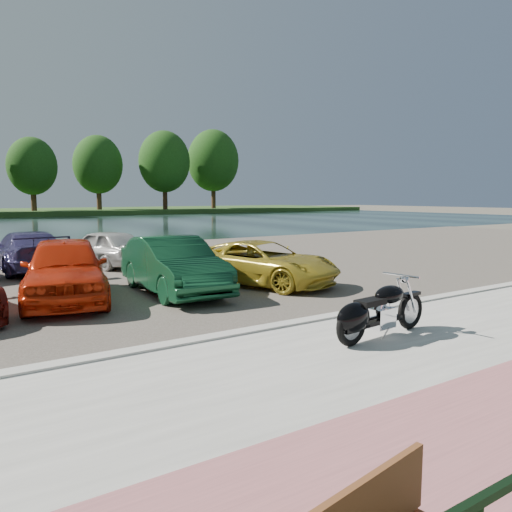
{
  "coord_description": "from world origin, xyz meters",
  "views": [
    {
      "loc": [
        -6.25,
        -5.33,
        2.51
      ],
      "look_at": [
        0.27,
        4.45,
        1.1
      ],
      "focal_mm": 35.0,
      "sensor_mm": 36.0,
      "label": 1
    }
  ],
  "objects": [
    {
      "name": "ground",
      "position": [
        0.0,
        0.0,
        0.0
      ],
      "size": [
        200.0,
        200.0,
        0.0
      ],
      "primitive_type": "plane",
      "color": "#595447",
      "rests_on": "ground"
    },
    {
      "name": "promenade",
      "position": [
        0.0,
        -1.0,
        0.05
      ],
      "size": [
        60.0,
        6.0,
        0.1
      ],
      "primitive_type": "cube",
      "color": "#9F9E96",
      "rests_on": "ground"
    },
    {
      "name": "kerb",
      "position": [
        0.0,
        2.0,
        0.07
      ],
      "size": [
        60.0,
        0.3,
        0.14
      ],
      "primitive_type": "cube",
      "color": "#9F9E96",
      "rests_on": "ground"
    },
    {
      "name": "parking_lot",
      "position": [
        0.0,
        11.0,
        0.02
      ],
      "size": [
        60.0,
        18.0,
        0.04
      ],
      "primitive_type": "cube",
      "color": "#454037",
      "rests_on": "ground"
    },
    {
      "name": "river",
      "position": [
        0.0,
        40.0,
        0.0
      ],
      "size": [
        120.0,
        40.0,
        0.0
      ],
      "primitive_type": "cube",
      "color": "#192D2A",
      "rests_on": "ground"
    },
    {
      "name": "far_trees",
      "position": [
        4.36,
        65.79,
        7.49
      ],
      "size": [
        70.25,
        10.68,
        12.52
      ],
      "color": "#382314",
      "rests_on": "far_bank"
    },
    {
      "name": "motorcycle",
      "position": [
        -0.03,
        0.41,
        0.56
      ],
      "size": [
        2.33,
        0.75,
        1.05
      ],
      "rotation": [
        0.0,
        0.0,
        0.1
      ],
      "color": "black",
      "rests_on": "promenade"
    },
    {
      "name": "car_4",
      "position": [
        -3.56,
        6.81,
        0.81
      ],
      "size": [
        2.81,
        4.81,
        1.54
      ],
      "primitive_type": "imported",
      "rotation": [
        0.0,
        0.0,
        -0.23
      ],
      "color": "red",
      "rests_on": "parking_lot"
    },
    {
      "name": "car_5",
      "position": [
        -1.02,
        6.32,
        0.76
      ],
      "size": [
        1.79,
        4.46,
        1.44
      ],
      "primitive_type": "imported",
      "rotation": [
        0.0,
        0.0,
        -0.06
      ],
      "color": "#113F24",
      "rests_on": "parking_lot"
    },
    {
      "name": "car_6",
      "position": [
        1.56,
        6.08,
        0.66
      ],
      "size": [
        3.52,
        4.87,
        1.23
      ],
      "primitive_type": "imported",
      "rotation": [
        0.0,
        0.0,
        0.37
      ],
      "color": "gold",
      "rests_on": "parking_lot"
    },
    {
      "name": "car_11",
      "position": [
        -3.46,
        12.49,
        0.71
      ],
      "size": [
        1.98,
        4.65,
        1.34
      ],
      "primitive_type": "imported",
      "rotation": [
        0.0,
        0.0,
        3.16
      ],
      "color": "navy",
      "rests_on": "parking_lot"
    },
    {
      "name": "car_12",
      "position": [
        -1.02,
        12.23,
        0.7
      ],
      "size": [
        2.76,
        4.18,
        1.32
      ],
      "primitive_type": "imported",
      "rotation": [
        0.0,
        0.0,
        3.48
      ],
      "color": "beige",
      "rests_on": "parking_lot"
    }
  ]
}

